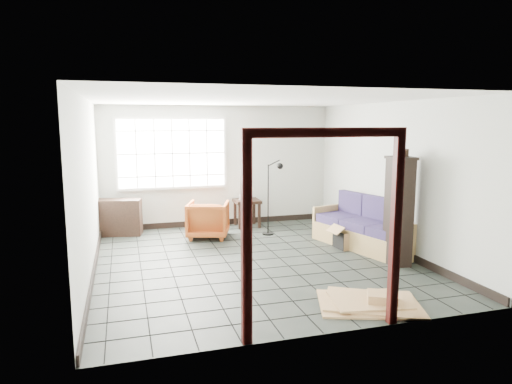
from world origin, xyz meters
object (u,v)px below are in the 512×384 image
object	(u,v)px
armchair	(208,218)
side_table	(247,204)
tall_shelf	(399,210)
futon_sofa	(369,229)

from	to	relation	value
armchair	side_table	size ratio (longest dim) A/B	1.33
armchair	tall_shelf	size ratio (longest dim) A/B	0.46
futon_sofa	side_table	bearing A→B (deg)	111.22
armchair	side_table	distance (m)	1.21
tall_shelf	armchair	bearing A→B (deg)	144.76
futon_sofa	side_table	world-z (taller)	futon_sofa
side_table	tall_shelf	distance (m)	3.62
armchair	side_table	xyz separation A→B (m)	(0.98, 0.70, 0.09)
futon_sofa	tall_shelf	size ratio (longest dim) A/B	1.28
futon_sofa	armchair	bearing A→B (deg)	134.32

